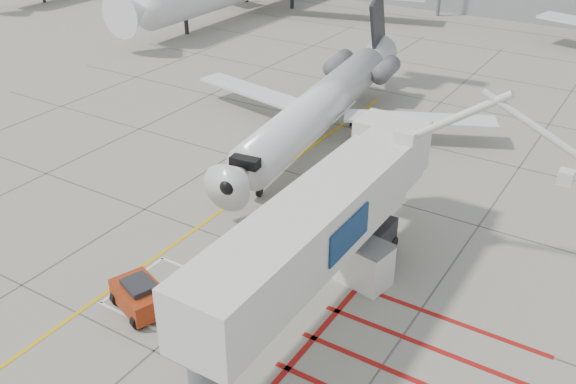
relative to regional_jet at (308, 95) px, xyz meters
The scene contains 8 objects.
ground_plane 16.29m from the regional_jet, 74.07° to the right, with size 260.00×260.00×0.00m, color gray.
regional_jet is the anchor object (origin of this frame).
jet_bridge 16.84m from the regional_jet, 59.88° to the right, with size 8.88×18.75×7.50m, color silver, non-canonical shape.
pushback_tug 17.99m from the regional_jet, 82.92° to the right, with size 2.62×1.64×1.53m, color maroon, non-canonical shape.
baggage_cart 12.43m from the regional_jet, 63.24° to the right, with size 1.68×1.06×1.06m, color #5D5E63, non-canonical shape.
ground_power_unit 14.38m from the regional_jet, 49.54° to the right, with size 2.67×1.55×2.11m, color silver, non-canonical shape.
cone_nose 10.66m from the regional_jet, 77.37° to the right, with size 0.31×0.31×0.43m, color #FF4C0D.
cone_side 11.01m from the regional_jet, 71.37° to the right, with size 0.38×0.38×0.53m, color orange.
Camera 1 is at (14.65, -17.36, 17.78)m, focal length 40.00 mm.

